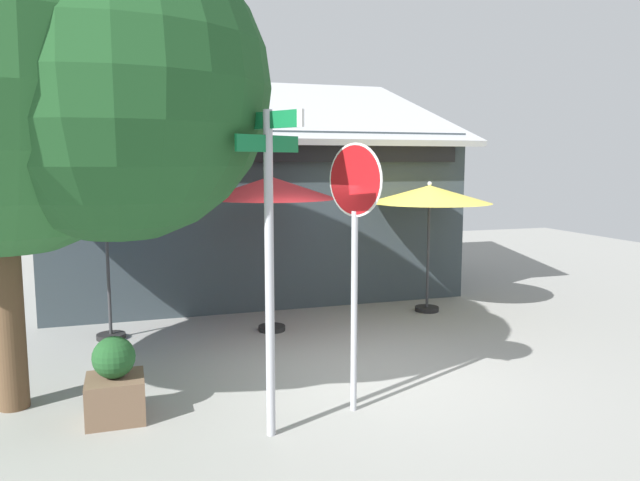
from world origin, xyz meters
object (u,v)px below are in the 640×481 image
Objects in this scene: stop_sign at (355,226)px; shade_tree at (23,57)px; street_sign_post at (269,244)px; patio_umbrella_crimson_center at (270,189)px; patio_umbrella_royal_blue_left at (104,191)px; sidewalk_planter at (115,384)px; patio_umbrella_mustard_right at (429,195)px.

stop_sign is 0.48× the size of shade_tree.
patio_umbrella_crimson_center is (0.88, 3.73, 0.37)m from street_sign_post.
shade_tree is at bearing 148.21° from street_sign_post.
patio_umbrella_royal_blue_left is (-1.62, 4.05, 0.36)m from street_sign_post.
street_sign_post is 3.56× the size of sidewalk_planter.
shade_tree is at bearing -156.28° from patio_umbrella_mustard_right.
patio_umbrella_mustard_right is at bearing 0.86° from patio_umbrella_royal_blue_left.
patio_umbrella_crimson_center is 0.42× the size of shade_tree.
stop_sign is (1.01, 0.33, 0.11)m from street_sign_post.
shade_tree reaches higher than sidewalk_planter.
sidewalk_planter is at bearing 167.51° from stop_sign.
street_sign_post is 0.52× the size of shade_tree.
street_sign_post reaches higher than stop_sign.
stop_sign is 3.07m from sidewalk_planter.
shade_tree is (-0.65, -2.64, 1.52)m from patio_umbrella_royal_blue_left.
patio_umbrella_crimson_center is 3.08m from patio_umbrella_mustard_right.
patio_umbrella_royal_blue_left is at bearing 125.33° from stop_sign.
street_sign_post is at bearing -30.45° from sidewalk_planter.
patio_umbrella_mustard_right is (5.55, 0.08, -0.16)m from patio_umbrella_royal_blue_left.
patio_umbrella_mustard_right is 6.98m from shade_tree.
sidewalk_planter is at bearing -129.97° from patio_umbrella_crimson_center.
patio_umbrella_mustard_right is at bearing 30.87° from sidewalk_planter.
street_sign_post is at bearing -103.31° from patio_umbrella_crimson_center.
patio_umbrella_royal_blue_left is 0.99× the size of patio_umbrella_crimson_center.
shade_tree is at bearing 145.69° from sidewalk_planter.
stop_sign is 4.57m from patio_umbrella_royal_blue_left.
patio_umbrella_crimson_center is at bearing 36.39° from shade_tree.
patio_umbrella_crimson_center is at bearing 50.03° from sidewalk_planter.
stop_sign is at bearing -127.46° from patio_umbrella_mustard_right.
patio_umbrella_royal_blue_left reaches higher than patio_umbrella_mustard_right.
stop_sign is 1.15× the size of patio_umbrella_royal_blue_left.
patio_umbrella_royal_blue_left is 0.41× the size of shade_tree.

